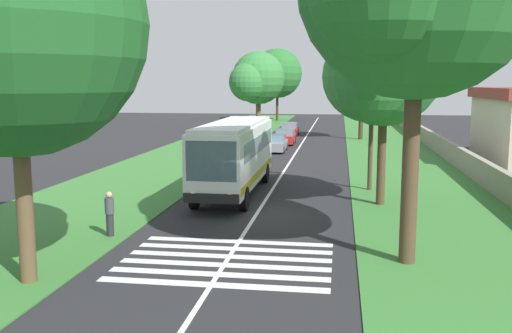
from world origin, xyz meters
name	(u,v)px	position (x,y,z in m)	size (l,w,h in m)	color
ground	(257,213)	(0.00, 0.00, 0.00)	(160.00, 160.00, 0.00)	#262628
grass_verge_left	(175,162)	(15.00, 8.20, 0.02)	(120.00, 8.00, 0.04)	#387533
grass_verge_right	(408,167)	(15.00, -8.20, 0.02)	(120.00, 8.00, 0.04)	#387533
centre_line	(288,165)	(15.00, 0.00, 0.00)	(110.00, 0.16, 0.01)	silver
coach_bus	(235,153)	(4.34, 1.80, 2.15)	(11.16, 2.62, 3.73)	white
zebra_crossing	(227,261)	(-6.86, 0.00, 0.00)	(4.95, 6.80, 0.01)	silver
trailing_car_0	(275,144)	(22.78, 1.79, 0.67)	(4.30, 1.78, 1.43)	gray
trailing_car_1	(285,137)	(28.72, 1.52, 0.67)	(4.30, 1.78, 1.43)	#B21E1E
trailing_car_2	(290,129)	(37.45, 1.86, 0.67)	(4.30, 1.78, 1.43)	#B21E1E
roadside_tree_left_0	(276,75)	(61.40, 6.07, 6.88)	(9.18, 7.37, 10.75)	#3D2D1E
roadside_tree_left_1	(256,79)	(42.46, 6.30, 6.10)	(7.50, 6.31, 9.35)	brown
roadside_tree_left_2	(11,32)	(-9.55, 5.47, 7.12)	(8.87, 7.32, 10.95)	brown
roadside_tree_right_1	(361,67)	(34.07, -5.55, 7.23)	(5.37, 4.50, 9.59)	#3D2D1E
roadside_tree_right_2	(380,72)	(2.51, -5.33, 6.23)	(6.76, 5.48, 9.06)	#4C3826
utility_pole	(371,115)	(6.22, -5.20, 4.04)	(0.24, 1.40, 7.71)	#473828
roadside_wall	(447,149)	(20.00, -11.60, 0.74)	(70.00, 0.40, 1.40)	gray
pedestrian	(110,213)	(-4.66, 4.90, 0.91)	(0.34, 0.34, 1.69)	#26262D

